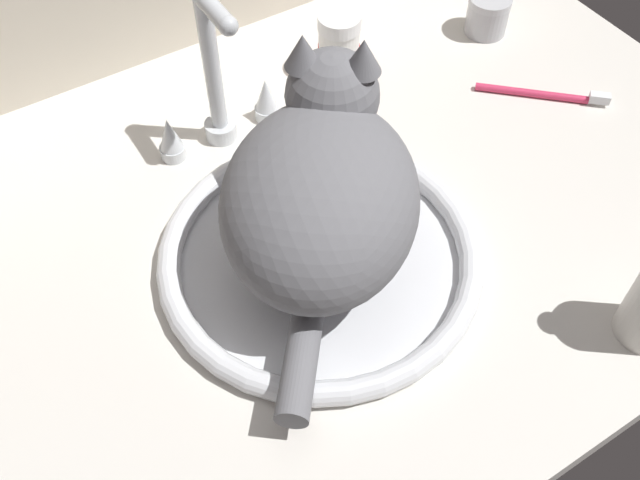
# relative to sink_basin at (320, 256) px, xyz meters

# --- Properties ---
(countertop) EXTENTS (1.16, 0.73, 0.03)m
(countertop) POSITION_rel_sink_basin_xyz_m (0.01, 0.05, -0.03)
(countertop) COLOR silver
(countertop) RESTS_ON ground
(sink_basin) EXTENTS (0.35, 0.35, 0.03)m
(sink_basin) POSITION_rel_sink_basin_xyz_m (0.00, 0.00, 0.00)
(sink_basin) COLOR white
(sink_basin) RESTS_ON countertop
(faucet) EXTENTS (0.16, 0.09, 0.21)m
(faucet) POSITION_rel_sink_basin_xyz_m (0.00, 0.23, 0.07)
(faucet) COLOR silver
(faucet) RESTS_ON countertop
(cat) EXTENTS (0.31, 0.33, 0.20)m
(cat) POSITION_rel_sink_basin_xyz_m (0.01, 0.01, 0.10)
(cat) COLOR slate
(cat) RESTS_ON sink_basin
(metal_jar) EXTENTS (0.06, 0.06, 0.06)m
(metal_jar) POSITION_rel_sink_basin_xyz_m (0.42, 0.22, 0.02)
(metal_jar) COLOR #B2B5BA
(metal_jar) RESTS_ON countertop
(pill_bottle) EXTENTS (0.06, 0.06, 0.09)m
(pill_bottle) POSITION_rel_sink_basin_xyz_m (0.19, 0.26, 0.03)
(pill_bottle) COLOR white
(pill_bottle) RESTS_ON countertop
(toothbrush) EXTENTS (0.13, 0.13, 0.02)m
(toothbrush) POSITION_rel_sink_basin_xyz_m (0.39, 0.07, -0.01)
(toothbrush) COLOR #D83359
(toothbrush) RESTS_ON countertop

